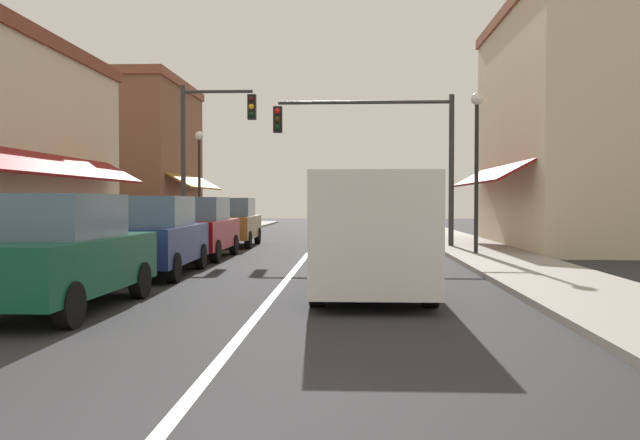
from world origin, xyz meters
name	(u,v)px	position (x,y,z in m)	size (l,w,h in m)	color
ground_plane	(310,251)	(0.00, 18.00, 0.00)	(80.00, 80.00, 0.00)	#28282B
sidewalk_left	(147,248)	(-5.50, 18.00, 0.06)	(2.60, 56.00, 0.12)	gray
sidewalk_right	(477,250)	(5.50, 18.00, 0.06)	(2.60, 56.00, 0.12)	gray
lane_center_stripe	(310,251)	(0.00, 18.00, 0.00)	(0.14, 52.00, 0.01)	silver
storefront_right_block	(566,127)	(8.97, 20.00, 4.29)	(5.66, 10.20, 8.57)	beige
storefront_far_left	(126,158)	(-9.66, 28.00, 3.74)	(7.04, 8.20, 7.47)	brown
parked_car_nearest_left	(57,253)	(-3.06, 5.84, 0.88)	(1.85, 4.13, 1.77)	#0F4C33
parked_car_second_left	(153,236)	(-3.06, 10.61, 0.88)	(1.87, 4.14, 1.77)	navy
parked_car_third_left	(198,228)	(-3.06, 14.94, 0.88)	(1.78, 4.10, 1.77)	maroon
parked_car_far_left	(232,222)	(-3.04, 20.15, 0.88)	(1.85, 4.14, 1.77)	brown
van_in_lane	(371,230)	(1.71, 8.08, 1.15)	(2.00, 5.18, 2.12)	silver
traffic_signal_mast_arm	(385,141)	(2.53, 19.04, 3.72)	(6.23, 0.50, 5.32)	#333333
traffic_signal_left_corner	(206,141)	(-3.93, 20.03, 3.85)	(2.80, 0.50, 5.90)	#333333
street_lamp_right_mid	(477,147)	(5.05, 15.86, 3.26)	(0.36, 0.36, 4.85)	black
street_lamp_left_far	(199,167)	(-5.13, 24.03, 3.12)	(0.36, 0.36, 4.61)	black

